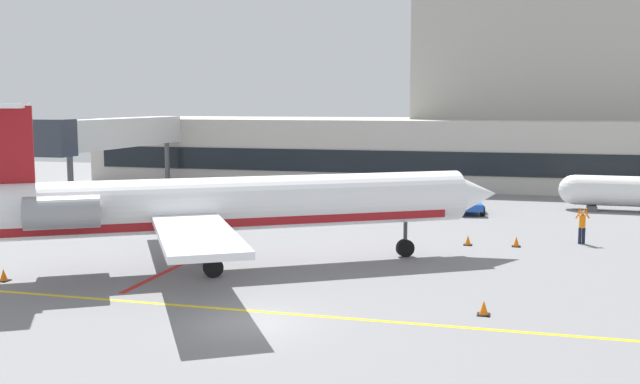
{
  "coord_description": "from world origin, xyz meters",
  "views": [
    {
      "loc": [
        8.98,
        -23.81,
        7.8
      ],
      "look_at": [
        -1.15,
        13.88,
        3.0
      ],
      "focal_mm": 40.92,
      "sensor_mm": 36.0,
      "label": 1
    }
  ],
  "objects_px": {
    "regional_jet": "(220,205)",
    "baggage_tug": "(468,200)",
    "pushback_tractor": "(97,206)",
    "fuel_tank": "(621,191)",
    "marshaller": "(582,225)"
  },
  "relations": [
    {
      "from": "regional_jet",
      "to": "pushback_tractor",
      "type": "bearing_deg",
      "value": 140.18
    },
    {
      "from": "regional_jet",
      "to": "marshaller",
      "type": "xyz_separation_m",
      "value": [
        17.0,
        10.81,
        -1.99
      ]
    },
    {
      "from": "regional_jet",
      "to": "pushback_tractor",
      "type": "height_order",
      "value": "regional_jet"
    },
    {
      "from": "fuel_tank",
      "to": "marshaller",
      "type": "distance_m",
      "value": 14.36
    },
    {
      "from": "fuel_tank",
      "to": "marshaller",
      "type": "xyz_separation_m",
      "value": [
        -3.75,
        -13.85,
        -0.38
      ]
    },
    {
      "from": "fuel_tank",
      "to": "pushback_tractor",
      "type": "bearing_deg",
      "value": -159.08
    },
    {
      "from": "regional_jet",
      "to": "fuel_tank",
      "type": "distance_m",
      "value": 32.27
    },
    {
      "from": "baggage_tug",
      "to": "pushback_tractor",
      "type": "bearing_deg",
      "value": -157.92
    },
    {
      "from": "marshaller",
      "to": "pushback_tractor",
      "type": "bearing_deg",
      "value": 178.76
    },
    {
      "from": "regional_jet",
      "to": "marshaller",
      "type": "relative_size",
      "value": 12.52
    },
    {
      "from": "baggage_tug",
      "to": "marshaller",
      "type": "relative_size",
      "value": 2.02
    },
    {
      "from": "regional_jet",
      "to": "fuel_tank",
      "type": "bearing_deg",
      "value": 49.93
    },
    {
      "from": "regional_jet",
      "to": "baggage_tug",
      "type": "bearing_deg",
      "value": 64.41
    },
    {
      "from": "pushback_tractor",
      "to": "regional_jet",
      "type": "bearing_deg",
      "value": -39.82
    },
    {
      "from": "regional_jet",
      "to": "marshaller",
      "type": "distance_m",
      "value": 20.24
    }
  ]
}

